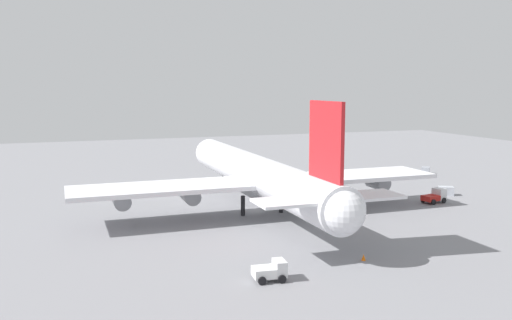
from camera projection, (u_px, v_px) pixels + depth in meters
ground_plane at (256, 210)px, 93.51m from camera, size 266.92×266.92×0.00m
cargo_airplane at (257, 174)px, 92.31m from camera, size 66.73×61.87×19.40m
cargo_loader at (435, 196)px, 99.38m from camera, size 3.37×4.88×2.55m
pushback_tractor at (271, 271)px, 59.70m from camera, size 3.04×3.82×2.21m
cargo_container_fore at (426, 170)px, 131.87m from camera, size 3.43×3.27×1.70m
cargo_container_aft at (446, 191)px, 106.21m from camera, size 2.91×3.23×1.71m
safety_cone_nose at (223, 179)px, 122.42m from camera, size 0.40×0.40×0.58m
safety_cone_tail at (364, 257)px, 66.55m from camera, size 0.54×0.54×0.78m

